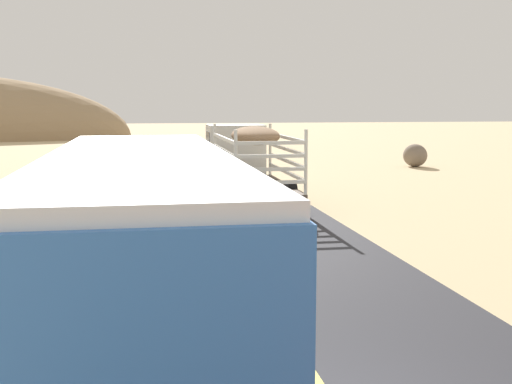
{
  "coord_description": "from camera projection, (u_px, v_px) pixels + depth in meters",
  "views": [
    {
      "loc": [
        -2.36,
        -7.45,
        3.93
      ],
      "look_at": [
        0.0,
        6.22,
        2.05
      ],
      "focal_mm": 46.44,
      "sensor_mm": 36.0,
      "label": 1
    }
  ],
  "objects": [
    {
      "name": "boulder_near_shoulder",
      "position": [
        415.0,
        155.0,
        40.71
      ],
      "size": [
        1.42,
        1.7,
        1.39
      ],
      "primitive_type": "ellipsoid",
      "color": "#756656",
      "rests_on": "ground"
    },
    {
      "name": "bus",
      "position": [
        141.0,
        255.0,
        9.5
      ],
      "size": [
        2.54,
        10.0,
        3.21
      ],
      "color": "#3872C6",
      "rests_on": "road_surface"
    },
    {
      "name": "livestock_truck",
      "position": [
        242.0,
        153.0,
        28.24
      ],
      "size": [
        2.53,
        9.7,
        3.02
      ],
      "color": "silver",
      "rests_on": "road_surface"
    },
    {
      "name": "car_far",
      "position": [
        142.0,
        152.0,
        43.9
      ],
      "size": [
        1.8,
        4.4,
        1.46
      ],
      "color": "#B2261E",
      "rests_on": "road_surface"
    }
  ]
}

